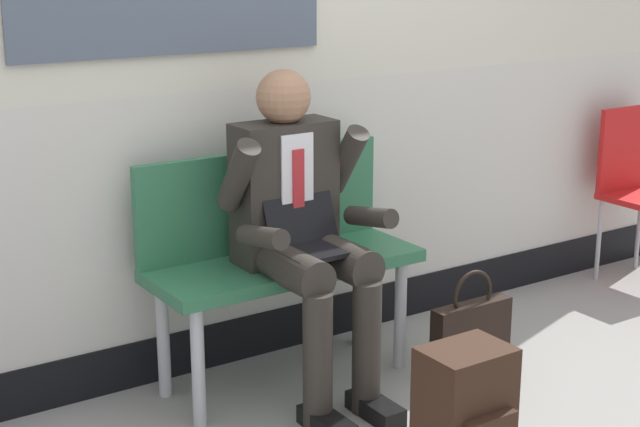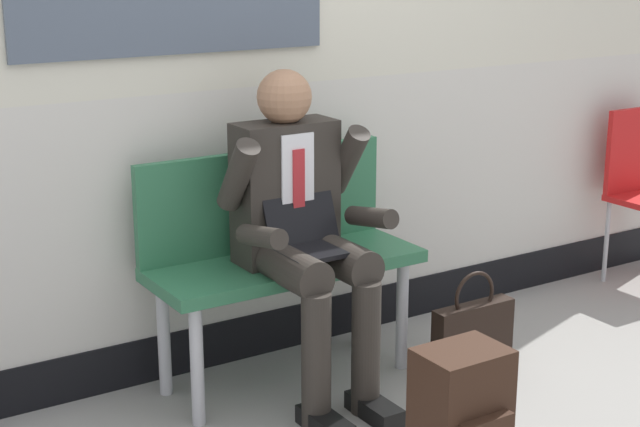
% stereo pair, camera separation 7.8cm
% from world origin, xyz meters
% --- Properties ---
extents(ground_plane, '(18.00, 18.00, 0.00)m').
position_xyz_m(ground_plane, '(0.00, 0.00, 0.00)').
color(ground_plane, gray).
extents(station_wall, '(5.51, 0.16, 2.62)m').
position_xyz_m(station_wall, '(-0.01, 0.69, 1.30)').
color(station_wall, beige).
rests_on(station_wall, ground).
extents(bench_with_person, '(1.10, 0.42, 0.93)m').
position_xyz_m(bench_with_person, '(-0.07, 0.41, 0.56)').
color(bench_with_person, '#2D6B47').
rests_on(bench_with_person, ground).
extents(person_seated, '(0.57, 0.70, 1.27)m').
position_xyz_m(person_seated, '(-0.07, 0.21, 0.69)').
color(person_seated, '#2D2823').
rests_on(person_seated, ground).
extents(backpack, '(0.29, 0.25, 0.47)m').
position_xyz_m(backpack, '(0.02, -0.64, 0.23)').
color(backpack, '#331E14').
rests_on(backpack, ground).
extents(handbag, '(0.38, 0.08, 0.45)m').
position_xyz_m(handbag, '(0.61, -0.02, 0.17)').
color(handbag, black).
rests_on(handbag, ground).
extents(folding_chair, '(0.38, 0.38, 0.91)m').
position_xyz_m(folding_chair, '(2.13, 0.41, 0.55)').
color(folding_chair, red).
rests_on(folding_chair, ground).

